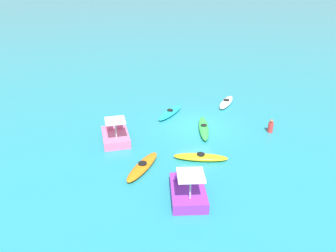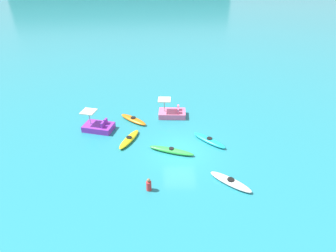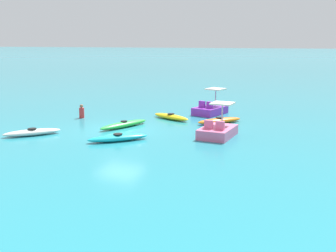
% 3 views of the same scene
% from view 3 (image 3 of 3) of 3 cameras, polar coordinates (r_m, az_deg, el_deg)
% --- Properties ---
extents(ground_plane, '(600.00, 600.00, 0.00)m').
position_cam_3_polar(ground_plane, '(22.45, -6.87, -0.51)').
color(ground_plane, teal).
extents(kayak_orange, '(2.71, 2.46, 0.37)m').
position_cam_3_polar(kayak_orange, '(24.21, 7.33, 0.77)').
color(kayak_orange, orange).
rests_on(kayak_orange, ground_plane).
extents(kayak_cyan, '(2.60, 2.65, 0.37)m').
position_cam_3_polar(kayak_cyan, '(19.86, -7.14, -1.67)').
color(kayak_cyan, '#19B7C6').
rests_on(kayak_cyan, ground_plane).
extents(kayak_green, '(3.44, 1.70, 0.37)m').
position_cam_3_polar(kayak_green, '(23.02, -6.28, 0.23)').
color(kayak_green, green).
rests_on(kayak_green, ground_plane).
extents(kayak_white, '(2.65, 2.44, 0.37)m').
position_cam_3_polar(kayak_white, '(22.06, -18.75, -0.85)').
color(kayak_white, white).
rests_on(kayak_white, ground_plane).
extents(kayak_yellow, '(1.72, 2.93, 0.37)m').
position_cam_3_polar(kayak_yellow, '(25.25, 0.43, 1.33)').
color(kayak_yellow, yellow).
rests_on(kayak_yellow, ground_plane).
extents(pedal_boat_purple, '(2.69, 2.04, 1.68)m').
position_cam_3_polar(pedal_boat_purple, '(27.18, 6.02, 2.39)').
color(pedal_boat_purple, purple).
rests_on(pedal_boat_purple, ground_plane).
extents(pedal_boat_pink, '(2.50, 1.60, 1.68)m').
position_cam_3_polar(pedal_boat_pink, '(20.71, 7.09, -0.61)').
color(pedal_boat_pink, pink).
rests_on(pedal_boat_pink, ground_plane).
extents(person_near_shore, '(0.42, 0.42, 0.88)m').
position_cam_3_polar(person_near_shore, '(26.26, -12.18, 1.97)').
color(person_near_shore, red).
rests_on(person_near_shore, ground_plane).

